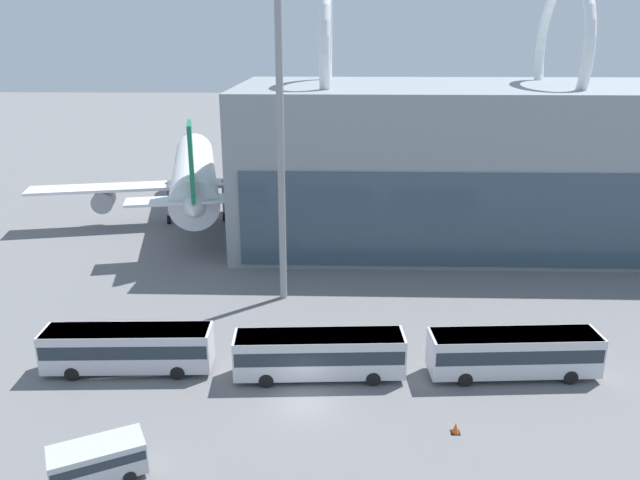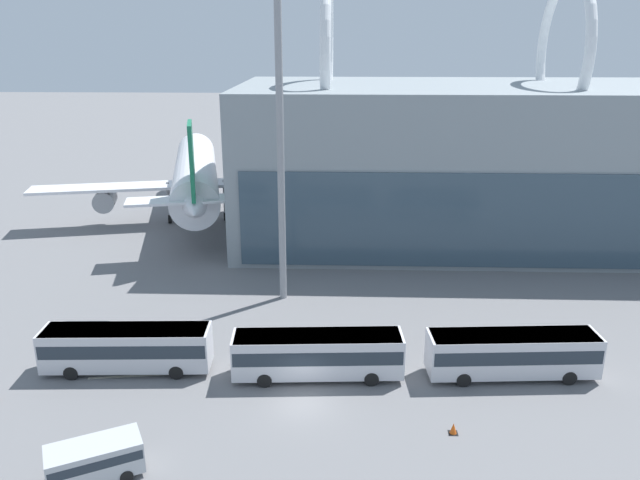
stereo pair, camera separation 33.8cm
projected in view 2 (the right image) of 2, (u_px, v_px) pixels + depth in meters
name	position (u px, v px, depth m)	size (l,w,h in m)	color
ground_plane	(303.00, 403.00, 40.40)	(440.00, 440.00, 0.00)	slate
airliner_at_gate_near	(196.00, 175.00, 78.37)	(39.39, 38.32, 14.31)	white
airliner_at_gate_far	(616.00, 164.00, 87.04)	(36.64, 37.64, 13.98)	silver
shuttle_bus_0	(127.00, 346.00, 43.77)	(11.81, 3.26, 3.21)	silver
shuttle_bus_1	(318.00, 352.00, 42.90)	(11.83, 3.40, 3.21)	silver
shuttle_bus_2	(513.00, 352.00, 42.99)	(11.85, 3.50, 3.21)	silver
service_van_foreground	(95.00, 458.00, 33.22)	(5.33, 4.14, 2.10)	#B2B7BC
floodlight_mast	(279.00, 67.00, 50.20)	(2.79, 2.79, 31.16)	gray
lane_stripe_2	(133.00, 376.00, 43.57)	(6.12, 0.25, 0.01)	silver
traffic_cone_1	(453.00, 428.00, 37.23)	(0.56, 0.56, 0.70)	black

